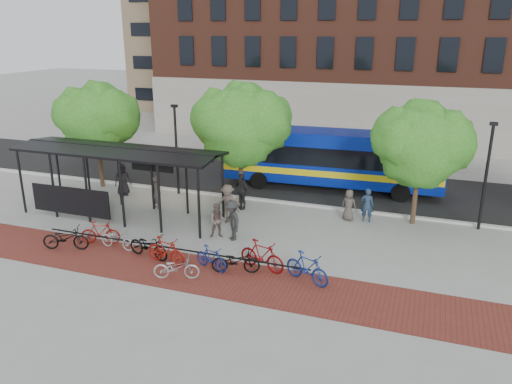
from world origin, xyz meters
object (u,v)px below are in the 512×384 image
(tree_c, at_px, (423,142))
(lamp_post_right, at_px, (486,174))
(bike_0, at_px, (66,238))
(pedestrian_3, at_px, (228,203))
(tree_a, at_px, (98,116))
(bike_11, at_px, (307,268))
(pedestrian_8, at_px, (218,221))
(pedestrian_9, at_px, (232,220))
(lamp_post_left, at_px, (176,147))
(bike_9, at_px, (262,255))
(pedestrian_0, at_px, (123,179))
(pedestrian_1, at_px, (156,192))
(bus, at_px, (332,156))
(bike_7, at_px, (211,258))
(bike_6, at_px, (176,267))
(bike_1, at_px, (100,232))
(pedestrian_7, at_px, (367,205))
(bike_4, at_px, (148,246))
(bike_5, at_px, (166,251))
(bike_2, at_px, (117,239))
(pedestrian_6, at_px, (349,205))
(bus_shelter, at_px, (116,158))
(bike_8, at_px, (236,261))
(tree_b, at_px, (242,122))
(pedestrian_4, at_px, (242,191))

(tree_c, distance_m, lamp_post_right, 3.20)
(bike_0, relative_size, pedestrian_3, 1.04)
(tree_a, distance_m, bike_11, 16.76)
(bike_11, bearing_deg, pedestrian_8, 83.74)
(bike_0, bearing_deg, tree_a, 8.54)
(tree_c, bearing_deg, pedestrian_9, -147.63)
(lamp_post_left, xyz_separation_m, bike_9, (7.66, -7.44, -2.14))
(pedestrian_0, bearing_deg, pedestrian_1, -63.47)
(bus, relative_size, bike_9, 6.30)
(lamp_post_right, distance_m, bike_7, 13.23)
(pedestrian_0, bearing_deg, bike_6, -85.49)
(bike_1, xyz_separation_m, pedestrian_7, (10.71, 6.64, 0.33))
(bike_1, relative_size, bike_11, 0.89)
(pedestrian_1, bearing_deg, bike_4, 140.85)
(pedestrian_1, bearing_deg, bus, -116.69)
(bike_5, bearing_deg, bus, -8.45)
(bike_2, height_order, bike_4, bike_4)
(bus, bearing_deg, bike_6, -106.52)
(tree_a, bearing_deg, lamp_post_right, 0.69)
(bus, bearing_deg, pedestrian_9, -108.93)
(bike_1, height_order, pedestrian_3, pedestrian_3)
(lamp_post_right, height_order, pedestrian_6, lamp_post_right)
(bike_7, xyz_separation_m, pedestrian_0, (-8.60, 6.79, 0.45))
(bus_shelter, distance_m, bike_11, 11.61)
(tree_a, xyz_separation_m, lamp_post_left, (4.91, 0.25, -1.49))
(pedestrian_1, relative_size, pedestrian_3, 0.93)
(bike_5, distance_m, pedestrian_9, 3.52)
(bike_6, height_order, pedestrian_8, pedestrian_8)
(lamp_post_left, xyz_separation_m, pedestrian_9, (5.44, -5.10, -1.81))
(bike_0, bearing_deg, bike_8, -104.05)
(bus, distance_m, bike_1, 14.00)
(tree_b, height_order, bike_7, tree_b)
(pedestrian_7, bearing_deg, pedestrian_3, 17.55)
(bike_6, bearing_deg, bike_5, 26.18)
(bike_7, bearing_deg, pedestrian_6, -10.46)
(bus, relative_size, bike_4, 6.38)
(pedestrian_6, bearing_deg, bike_6, 71.91)
(tree_c, relative_size, lamp_post_right, 1.16)
(pedestrian_1, xyz_separation_m, pedestrian_4, (4.25, 1.46, 0.08))
(bike_4, relative_size, pedestrian_8, 1.25)
(lamp_post_right, relative_size, pedestrian_8, 3.18)
(bike_4, height_order, bike_7, bike_4)
(tree_a, distance_m, pedestrian_1, 6.47)
(bike_9, height_order, pedestrian_8, pedestrian_8)
(lamp_post_left, xyz_separation_m, lamp_post_right, (16.00, 0.00, 0.00))
(bus_shelter, relative_size, bike_2, 6.22)
(bus_shelter, bearing_deg, pedestrian_3, 9.53)
(tree_c, distance_m, bike_1, 15.25)
(pedestrian_3, bearing_deg, pedestrian_7, 21.91)
(bike_6, distance_m, pedestrian_7, 10.34)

